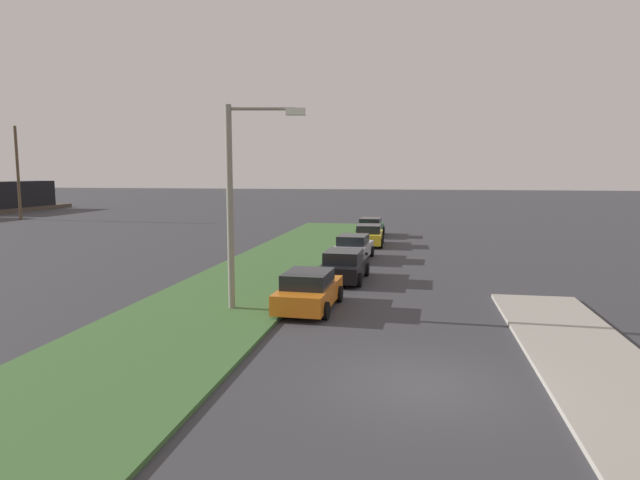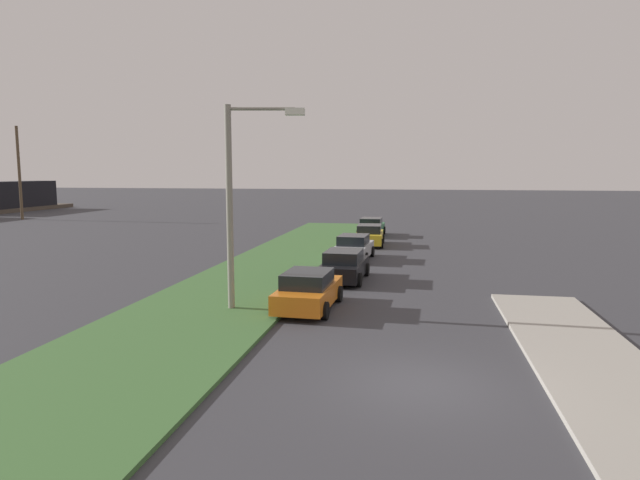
{
  "view_description": "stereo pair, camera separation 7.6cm",
  "coord_description": "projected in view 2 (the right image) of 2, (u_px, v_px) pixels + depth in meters",
  "views": [
    {
      "loc": [
        -12.91,
        0.21,
        5.12
      ],
      "look_at": [
        12.16,
        4.65,
        1.95
      ],
      "focal_mm": 30.7,
      "sensor_mm": 36.0,
      "label": 1
    },
    {
      "loc": [
        -12.9,
        0.13,
        5.12
      ],
      "look_at": [
        12.16,
        4.65,
        1.95
      ],
      "focal_mm": 30.7,
      "sensor_mm": 36.0,
      "label": 2
    }
  ],
  "objects": [
    {
      "name": "parked_car_green",
      "position": [
        371.0,
        227.0,
        44.01
      ],
      "size": [
        4.34,
        2.09,
        1.47
      ],
      "rotation": [
        0.0,
        0.0,
        -0.02
      ],
      "color": "#1E6B38",
      "rests_on": "ground"
    },
    {
      "name": "parked_car_black",
      "position": [
        344.0,
        266.0,
        25.84
      ],
      "size": [
        4.36,
        2.13,
        1.47
      ],
      "rotation": [
        0.0,
        0.0,
        -0.03
      ],
      "color": "black",
      "rests_on": "ground"
    },
    {
      "name": "grass_median",
      "position": [
        242.0,
        286.0,
        24.34
      ],
      "size": [
        60.0,
        6.0,
        0.12
      ],
      "primitive_type": "cube",
      "color": "#3D6633",
      "rests_on": "ground"
    },
    {
      "name": "streetlight",
      "position": [
        239.0,
        192.0,
        19.76
      ],
      "size": [
        0.78,
        2.86,
        7.5
      ],
      "color": "gray",
      "rests_on": "ground"
    },
    {
      "name": "ground",
      "position": [
        420.0,
        385.0,
        13.21
      ],
      "size": [
        300.0,
        300.0,
        0.0
      ],
      "primitive_type": "plane",
      "color": "#38383D"
    },
    {
      "name": "parked_car_silver",
      "position": [
        354.0,
        248.0,
        32.08
      ],
      "size": [
        4.39,
        2.19,
        1.47
      ],
      "rotation": [
        0.0,
        0.0,
        -0.05
      ],
      "color": "#B2B5BA",
      "rests_on": "ground"
    },
    {
      "name": "distant_utility_pole",
      "position": [
        19.0,
        173.0,
        58.71
      ],
      "size": [
        0.3,
        0.3,
        10.0
      ],
      "primitive_type": "cylinder",
      "color": "brown",
      "rests_on": "ground"
    },
    {
      "name": "parked_car_yellow",
      "position": [
        369.0,
        235.0,
        38.3
      ],
      "size": [
        4.36,
        2.14,
        1.47
      ],
      "rotation": [
        0.0,
        0.0,
        0.04
      ],
      "color": "gold",
      "rests_on": "ground"
    },
    {
      "name": "parked_car_orange",
      "position": [
        308.0,
        291.0,
        20.45
      ],
      "size": [
        4.37,
        2.15,
        1.47
      ],
      "rotation": [
        0.0,
        0.0,
        -0.04
      ],
      "color": "orange",
      "rests_on": "ground"
    }
  ]
}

